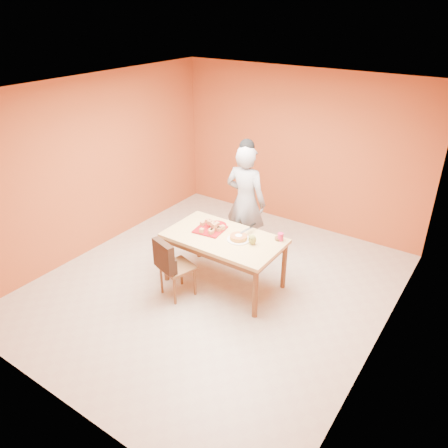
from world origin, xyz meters
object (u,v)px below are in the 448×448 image
Objects in this scene: pastry_platter at (210,229)px; sponge_cake at (239,237)px; dining_chair at (176,266)px; dining_table at (224,243)px; person at (246,202)px; magenta_glass at (281,237)px; egg_ornament at (252,239)px; checker_tin at (279,239)px; red_dinner_plate at (217,225)px.

pastry_platter is 0.48m from sponge_cake.
dining_chair is 3.80× the size of sponge_cake.
dining_table is 0.89× the size of person.
sponge_cake is at bearing -1.10° from pastry_platter.
dining_chair is 1.45m from magenta_glass.
dining_chair is 1.08m from egg_ornament.
checker_tin is at bearing 145.82° from person.
red_dinner_plate is (0.11, 0.79, 0.31)m from dining_chair.
magenta_glass is at bearing 30.85° from egg_ornament.
sponge_cake is at bearing 163.16° from egg_ornament.
person reaches higher than sponge_cake.
dining_table is 0.25m from sponge_cake.
dining_chair is at bearing -99.64° from pastry_platter.
person is 16.50× the size of magenta_glass.
person is at bearing 148.69° from magenta_glass.
sponge_cake is 0.54m from checker_tin.
dining_table is 0.75m from checker_tin.
pastry_platter is at bearing 161.67° from egg_ornament.
egg_ornament reaches higher than pastry_platter.
egg_ornament is at bearing 6.10° from dining_table.
dining_chair reaches higher than magenta_glass.
pastry_platter reaches higher than red_dinner_plate.
red_dinner_plate is 0.96m from magenta_glass.
pastry_platter is 1.36× the size of red_dinner_plate.
pastry_platter is (0.11, 0.63, 0.31)m from dining_chair.
checker_tin is at bearing 8.82° from red_dinner_plate.
person is at bearing 84.57° from red_dinner_plate.
magenta_glass is at bearing 57.62° from dining_chair.
checker_tin is (0.92, 0.14, 0.01)m from red_dinner_plate.
checker_tin is (1.03, 0.93, 0.32)m from dining_chair.
pastry_platter is (-0.27, 0.05, 0.11)m from dining_table.
sponge_cake is at bearing -147.36° from magenta_glass.
checker_tin is at bearing 18.01° from pastry_platter.
red_dinner_plate is 2.50× the size of checker_tin.
dining_table is at bearing -168.96° from sponge_cake.
egg_ornament is (0.21, 0.00, 0.03)m from sponge_cake.
pastry_platter is at bearing 96.83° from dining_chair.
magenta_glass is at bearing 26.71° from dining_table.
checker_tin is at bearing 34.56° from egg_ornament.
red_dinner_plate is at bearing 88.62° from pastry_platter.
sponge_cake is (0.48, -0.01, 0.03)m from pastry_platter.
dining_chair reaches higher than pastry_platter.
person reaches higher than magenta_glass.
egg_ornament is 1.25× the size of checker_tin.
dining_chair is 0.85m from red_dinner_plate.
sponge_cake is at bearing -19.33° from red_dinner_plate.
checker_tin reaches higher than pastry_platter.
dining_table is at bearing -153.29° from magenta_glass.
checker_tin reaches higher than dining_table.
magenta_glass is (0.88, -0.54, -0.08)m from person.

